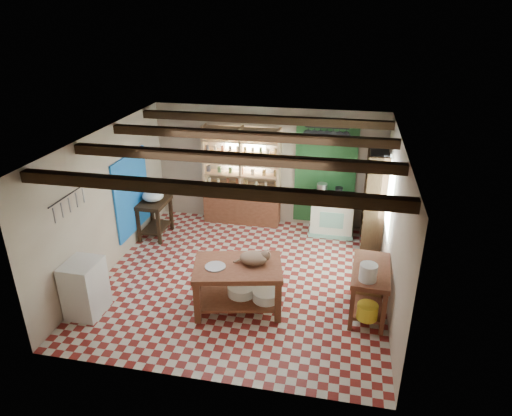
% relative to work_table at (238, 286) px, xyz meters
% --- Properties ---
extents(floor, '(5.00, 5.00, 0.02)m').
position_rel_work_table_xyz_m(floor, '(-0.12, 0.84, -0.40)').
color(floor, maroon).
rests_on(floor, ground).
extents(ceiling, '(5.00, 5.00, 0.02)m').
position_rel_work_table_xyz_m(ceiling, '(-0.12, 0.84, 2.21)').
color(ceiling, '#444449').
rests_on(ceiling, wall_back).
extents(wall_back, '(5.00, 0.04, 2.60)m').
position_rel_work_table_xyz_m(wall_back, '(-0.12, 3.34, 0.91)').
color(wall_back, '#B9A995').
rests_on(wall_back, floor).
extents(wall_front, '(5.00, 0.04, 2.60)m').
position_rel_work_table_xyz_m(wall_front, '(-0.12, -1.66, 0.91)').
color(wall_front, '#B9A995').
rests_on(wall_front, floor).
extents(wall_left, '(0.04, 5.00, 2.60)m').
position_rel_work_table_xyz_m(wall_left, '(-2.62, 0.84, 0.91)').
color(wall_left, '#B9A995').
rests_on(wall_left, floor).
extents(wall_right, '(0.04, 5.00, 2.60)m').
position_rel_work_table_xyz_m(wall_right, '(2.38, 0.84, 0.91)').
color(wall_right, '#B9A995').
rests_on(wall_right, floor).
extents(ceiling_beams, '(5.00, 3.80, 0.15)m').
position_rel_work_table_xyz_m(ceiling_beams, '(-0.12, 0.84, 2.09)').
color(ceiling_beams, black).
rests_on(ceiling_beams, ceiling).
extents(blue_wall_patch, '(0.04, 1.40, 1.60)m').
position_rel_work_table_xyz_m(blue_wall_patch, '(-2.59, 1.74, 0.71)').
color(blue_wall_patch, blue).
rests_on(blue_wall_patch, wall_left).
extents(green_wall_patch, '(1.30, 0.04, 2.30)m').
position_rel_work_table_xyz_m(green_wall_patch, '(1.13, 3.31, 0.86)').
color(green_wall_patch, '#215325').
rests_on(green_wall_patch, wall_back).
extents(window_back, '(0.90, 0.02, 0.80)m').
position_rel_work_table_xyz_m(window_back, '(-0.62, 3.32, 1.31)').
color(window_back, silver).
rests_on(window_back, wall_back).
extents(window_right, '(0.02, 1.30, 1.20)m').
position_rel_work_table_xyz_m(window_right, '(2.36, 1.84, 1.01)').
color(window_right, silver).
rests_on(window_right, wall_right).
extents(utensil_rail, '(0.06, 0.90, 0.28)m').
position_rel_work_table_xyz_m(utensil_rail, '(-2.56, -0.36, 1.39)').
color(utensil_rail, black).
rests_on(utensil_rail, wall_left).
extents(pot_rack, '(0.86, 0.12, 0.36)m').
position_rel_work_table_xyz_m(pot_rack, '(1.13, 2.89, 1.79)').
color(pot_rack, black).
rests_on(pot_rack, ceiling).
extents(shelving_unit, '(1.70, 0.34, 2.20)m').
position_rel_work_table_xyz_m(shelving_unit, '(-0.67, 3.15, 0.71)').
color(shelving_unit, tan).
rests_on(shelving_unit, floor).
extents(tall_rack, '(0.40, 0.86, 2.00)m').
position_rel_work_table_xyz_m(tall_rack, '(2.16, 2.64, 0.61)').
color(tall_rack, black).
rests_on(tall_rack, floor).
extents(work_table, '(1.55, 1.20, 0.78)m').
position_rel_work_table_xyz_m(work_table, '(0.00, 0.00, 0.00)').
color(work_table, brown).
rests_on(work_table, floor).
extents(stove, '(0.90, 0.60, 0.87)m').
position_rel_work_table_xyz_m(stove, '(1.35, 2.99, 0.05)').
color(stove, white).
rests_on(stove, floor).
extents(prep_table, '(0.55, 0.80, 0.81)m').
position_rel_work_table_xyz_m(prep_table, '(-2.32, 2.11, 0.01)').
color(prep_table, black).
rests_on(prep_table, floor).
extents(white_cabinet, '(0.52, 0.62, 0.92)m').
position_rel_work_table_xyz_m(white_cabinet, '(-2.34, -0.62, 0.07)').
color(white_cabinet, silver).
rests_on(white_cabinet, floor).
extents(right_counter, '(0.63, 1.17, 0.82)m').
position_rel_work_table_xyz_m(right_counter, '(2.06, 0.27, 0.02)').
color(right_counter, brown).
rests_on(right_counter, floor).
extents(cat, '(0.54, 0.48, 0.20)m').
position_rel_work_table_xyz_m(cat, '(0.23, 0.10, 0.49)').
color(cat, '#957057').
rests_on(cat, work_table).
extents(steel_tray, '(0.39, 0.39, 0.02)m').
position_rel_work_table_xyz_m(steel_tray, '(-0.33, -0.12, 0.40)').
color(steel_tray, '#96959C').
rests_on(steel_tray, work_table).
extents(basin_large, '(0.54, 0.54, 0.16)m').
position_rel_work_table_xyz_m(basin_large, '(0.04, 0.06, -0.11)').
color(basin_large, silver).
rests_on(basin_large, work_table).
extents(basin_small, '(0.53, 0.53, 0.15)m').
position_rel_work_table_xyz_m(basin_small, '(0.46, -0.00, -0.11)').
color(basin_small, silver).
rests_on(basin_small, work_table).
extents(kettle_left, '(0.22, 0.22, 0.25)m').
position_rel_work_table_xyz_m(kettle_left, '(1.10, 2.99, 0.61)').
color(kettle_left, '#96959C').
rests_on(kettle_left, stove).
extents(kettle_right, '(0.16, 0.16, 0.19)m').
position_rel_work_table_xyz_m(kettle_right, '(1.45, 2.99, 0.58)').
color(kettle_right, black).
rests_on(kettle_right, stove).
extents(enamel_bowl, '(0.45, 0.45, 0.22)m').
position_rel_work_table_xyz_m(enamel_bowl, '(-2.32, 2.11, 0.53)').
color(enamel_bowl, silver).
rests_on(enamel_bowl, prep_table).
extents(white_bucket, '(0.28, 0.28, 0.26)m').
position_rel_work_table_xyz_m(white_bucket, '(1.99, -0.07, 0.56)').
color(white_bucket, silver).
rests_on(white_bucket, right_counter).
extents(wicker_basket, '(0.44, 0.36, 0.29)m').
position_rel_work_table_xyz_m(wicker_basket, '(2.08, 0.57, -0.03)').
color(wicker_basket, olive).
rests_on(wicker_basket, right_counter).
extents(yellow_tub, '(0.33, 0.33, 0.23)m').
position_rel_work_table_xyz_m(yellow_tub, '(2.04, -0.18, -0.06)').
color(yellow_tub, yellow).
rests_on(yellow_tub, right_counter).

